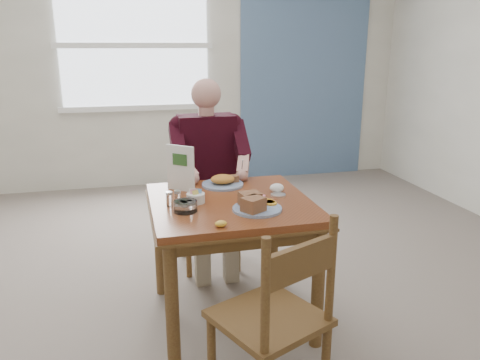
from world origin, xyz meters
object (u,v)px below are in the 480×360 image
object	(u,v)px
chair_far	(207,202)
diner	(209,161)
near_plate	(255,204)
far_plate	(223,181)
table	(231,219)
chair_near	(276,320)

from	to	relation	value
chair_far	diner	world-z (taller)	diner
near_plate	chair_far	bearing A→B (deg)	95.12
chair_far	far_plate	distance (m)	0.58
table	chair_near	size ratio (longest dim) A/B	0.97
chair_far	diner	distance (m)	0.34
table	diner	distance (m)	0.73
chair_far	chair_near	world-z (taller)	same
near_plate	table	bearing A→B (deg)	114.75
near_plate	chair_near	bearing A→B (deg)	-97.09
chair_near	near_plate	bearing A→B (deg)	82.91
near_plate	far_plate	xyz separation A→B (m)	(-0.07, 0.49, -0.01)
table	near_plate	size ratio (longest dim) A/B	2.63
chair_near	chair_far	bearing A→B (deg)	90.40
table	near_plate	xyz separation A→B (m)	(0.09, -0.19, 0.14)
diner	near_plate	size ratio (longest dim) A/B	3.96
chair_far	far_plate	world-z (taller)	chair_far
chair_near	diner	bearing A→B (deg)	90.42
table	diner	bearing A→B (deg)	90.00
table	diner	size ratio (longest dim) A/B	0.66
diner	chair_near	bearing A→B (deg)	-89.58
diner	table	bearing A→B (deg)	-90.00
chair_far	near_plate	xyz separation A→B (m)	(0.09, -0.99, 0.30)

